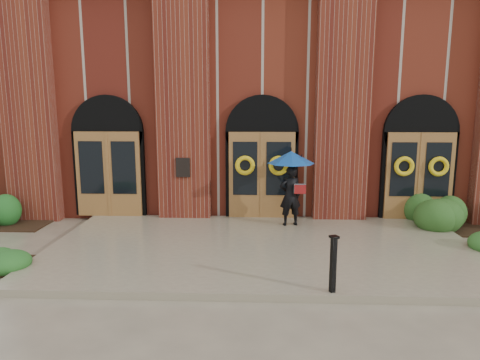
{
  "coord_description": "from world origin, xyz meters",
  "views": [
    {
      "loc": [
        -0.15,
        -9.52,
        3.44
      ],
      "look_at": [
        -0.56,
        1.0,
        1.56
      ],
      "focal_mm": 32.0,
      "sensor_mm": 36.0,
      "label": 1
    }
  ],
  "objects": [
    {
      "name": "ground",
      "position": [
        0.0,
        0.0,
        0.0
      ],
      "size": [
        90.0,
        90.0,
        0.0
      ],
      "primitive_type": "plane",
      "color": "gray",
      "rests_on": "ground"
    },
    {
      "name": "metal_post",
      "position": [
        1.21,
        -2.35,
        0.69
      ],
      "size": [
        0.18,
        0.18,
        1.03
      ],
      "rotation": [
        0.0,
        0.0,
        0.38
      ],
      "color": "black",
      "rests_on": "landing"
    },
    {
      "name": "man_with_umbrella",
      "position": [
        0.78,
        1.9,
        1.58
      ],
      "size": [
        1.54,
        1.54,
        2.04
      ],
      "rotation": [
        0.0,
        0.0,
        3.38
      ],
      "color": "black",
      "rests_on": "landing"
    },
    {
      "name": "hedge_wall_right",
      "position": [
        5.2,
        2.2,
        0.44
      ],
      "size": [
        3.43,
        1.37,
        0.88
      ],
      "primitive_type": "ellipsoid",
      "color": "#274E1B",
      "rests_on": "ground"
    },
    {
      "name": "church_building",
      "position": [
        0.0,
        8.78,
        3.5
      ],
      "size": [
        16.2,
        12.53,
        7.0
      ],
      "color": "maroon",
      "rests_on": "ground"
    },
    {
      "name": "landing",
      "position": [
        0.0,
        0.15,
        0.07
      ],
      "size": [
        10.0,
        5.3,
        0.15
      ],
      "primitive_type": "cube",
      "color": "gray",
      "rests_on": "ground"
    }
  ]
}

